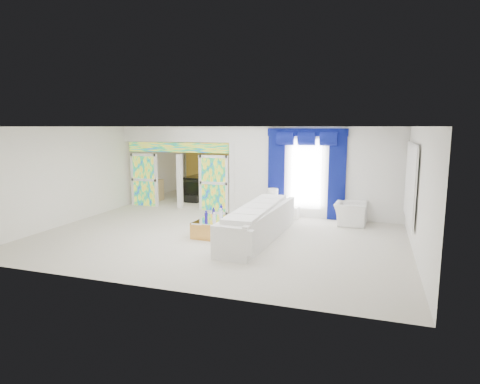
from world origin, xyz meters
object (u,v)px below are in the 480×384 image
(coffee_table, at_px, (216,224))
(console_table, at_px, (281,212))
(white_sofa, at_px, (259,224))
(armchair, at_px, (351,213))
(grand_piano, at_px, (205,186))

(coffee_table, height_order, console_table, coffee_table)
(white_sofa, xyz_separation_m, armchair, (2.26, 2.49, -0.05))
(console_table, relative_size, grand_piano, 0.67)
(white_sofa, relative_size, console_table, 3.59)
(white_sofa, height_order, coffee_table, white_sofa)
(coffee_table, relative_size, console_table, 1.71)
(white_sofa, height_order, armchair, white_sofa)
(console_table, height_order, grand_piano, grand_piano)
(console_table, xyz_separation_m, grand_piano, (-4.14, 3.20, 0.24))
(console_table, bearing_deg, coffee_table, -119.76)
(armchair, height_order, grand_piano, grand_piano)
(coffee_table, distance_m, armchair, 4.22)
(white_sofa, distance_m, armchair, 3.36)
(white_sofa, bearing_deg, console_table, 92.92)
(white_sofa, distance_m, grand_piano, 7.20)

